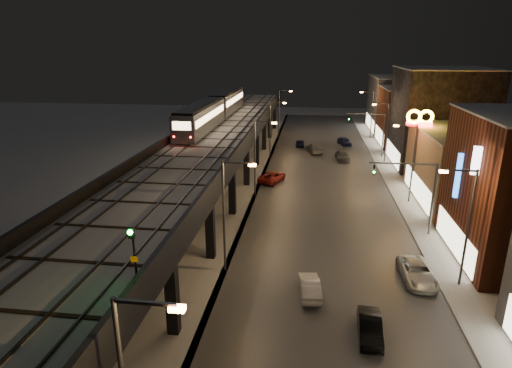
{
  "coord_description": "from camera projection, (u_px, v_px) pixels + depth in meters",
  "views": [
    {
      "loc": [
        5.64,
        -16.66,
        16.98
      ],
      "look_at": [
        0.84,
        20.19,
        5.0
      ],
      "focal_mm": 30.0,
      "sensor_mm": 36.0,
      "label": 1
    }
  ],
  "objects": [
    {
      "name": "car_mid_dark",
      "position": [
        314.0,
        148.0,
        71.37
      ],
      "size": [
        3.13,
        5.45,
        1.49
      ],
      "primitive_type": "imported",
      "rotation": [
        0.0,
        0.0,
        3.36
      ],
      "color": "gray",
      "rests_on": "ground"
    },
    {
      "name": "subway_train",
      "position": [
        216.0,
        108.0,
        63.22
      ],
      "size": [
        2.83,
        34.44,
        3.38
      ],
      "color": "gray",
      "rests_on": "viaduct_trackbed"
    },
    {
      "name": "traffic_light_rig_a",
      "position": [
        421.0,
        190.0,
        39.06
      ],
      "size": [
        6.1,
        0.34,
        7.0
      ],
      "color": "#38383A",
      "rests_on": "ground"
    },
    {
      "name": "sign_carwash",
      "position": [
        465.0,
        183.0,
        35.46
      ],
      "size": [
        1.68,
        0.35,
        8.7
      ],
      "color": "#38383A",
      "rests_on": "ground"
    },
    {
      "name": "elevated_viaduct",
      "position": [
        212.0,
        147.0,
        50.7
      ],
      "size": [
        9.0,
        100.0,
        6.3
      ],
      "color": "black",
      "rests_on": "ground"
    },
    {
      "name": "car_onc_red",
      "position": [
        344.0,
        142.0,
        76.81
      ],
      "size": [
        2.7,
        4.32,
        1.37
      ],
      "primitive_type": "imported",
      "rotation": [
        0.0,
        0.0,
        0.29
      ],
      "color": "#1A224C",
      "rests_on": "ground"
    },
    {
      "name": "road_surface",
      "position": [
        324.0,
        188.0,
        53.73
      ],
      "size": [
        17.0,
        120.0,
        0.06
      ],
      "primitive_type": "cube",
      "color": "#46474D",
      "rests_on": "ground"
    },
    {
      "name": "streetlight_right_3",
      "position": [
        385.0,
        128.0,
        64.21
      ],
      "size": [
        2.56,
        0.28,
        9.0
      ],
      "color": "#38383A",
      "rests_on": "ground"
    },
    {
      "name": "car_onc_dark",
      "position": [
        417.0,
        273.0,
        32.25
      ],
      "size": [
        2.47,
        5.01,
        1.37
      ],
      "primitive_type": "imported",
      "rotation": [
        0.0,
        0.0,
        0.04
      ],
      "color": "silver",
      "rests_on": "ground"
    },
    {
      "name": "car_onc_white",
      "position": [
        343.0,
        156.0,
        66.57
      ],
      "size": [
        2.23,
        4.81,
        1.36
      ],
      "primitive_type": "imported",
      "rotation": [
        0.0,
        0.0,
        0.07
      ],
      "color": "#494B4D",
      "rests_on": "ground"
    },
    {
      "name": "car_mid_silver",
      "position": [
        272.0,
        177.0,
        55.97
      ],
      "size": [
        3.79,
        5.41,
        1.37
      ],
      "primitive_type": "imported",
      "rotation": [
        0.0,
        0.0,
        2.8
      ],
      "color": "maroon",
      "rests_on": "ground"
    },
    {
      "name": "building_d",
      "position": [
        439.0,
        118.0,
        61.81
      ],
      "size": [
        12.2,
        13.2,
        14.16
      ],
      "color": "black",
      "rests_on": "ground"
    },
    {
      "name": "building_f",
      "position": [
        401.0,
        104.0,
        88.7
      ],
      "size": [
        12.2,
        16.2,
        11.16
      ],
      "color": "#47474D",
      "rests_on": "ground"
    },
    {
      "name": "building_c",
      "position": [
        475.0,
        168.0,
        47.63
      ],
      "size": [
        12.2,
        15.2,
        8.16
      ],
      "color": "#8F7154",
      "rests_on": "ground"
    },
    {
      "name": "sign_mcdonalds",
      "position": [
        419.0,
        126.0,
        49.34
      ],
      "size": [
        3.01,
        0.59,
        10.11
      ],
      "color": "#38383A",
      "rests_on": "ground"
    },
    {
      "name": "car_onc_silver",
      "position": [
        370.0,
        328.0,
        25.98
      ],
      "size": [
        1.51,
        3.95,
        1.28
      ],
      "primitive_type": "imported",
      "rotation": [
        0.0,
        0.0,
        -0.04
      ],
      "color": "black",
      "rests_on": "ground"
    },
    {
      "name": "viaduct_trackbed",
      "position": [
        212.0,
        140.0,
        50.58
      ],
      "size": [
        8.4,
        100.0,
        0.32
      ],
      "color": "#B2B7C1",
      "rests_on": "elevated_viaduct"
    },
    {
      "name": "streetlight_left_4",
      "position": [
        281.0,
        110.0,
        83.31
      ],
      "size": [
        2.57,
        0.28,
        9.0
      ],
      "color": "#38383A",
      "rests_on": "ground"
    },
    {
      "name": "traffic_light_rig_b",
      "position": [
        376.0,
        130.0,
        67.38
      ],
      "size": [
        6.1,
        0.34,
        7.0
      ],
      "color": "#38383A",
      "rests_on": "ground"
    },
    {
      "name": "rail_signal",
      "position": [
        133.0,
        244.0,
        19.15
      ],
      "size": [
        0.31,
        0.41,
        2.72
      ],
      "color": "black",
      "rests_on": "viaduct_trackbed"
    },
    {
      "name": "streetlight_left_1",
      "position": [
        227.0,
        209.0,
        32.34
      ],
      "size": [
        2.57,
        0.28,
        9.0
      ],
      "color": "#38383A",
      "rests_on": "ground"
    },
    {
      "name": "streetlight_left_2",
      "position": [
        257.0,
        153.0,
        49.33
      ],
      "size": [
        2.57,
        0.28,
        9.0
      ],
      "color": "#38383A",
      "rests_on": "ground"
    },
    {
      "name": "streetlight_right_1",
      "position": [
        465.0,
        221.0,
        30.23
      ],
      "size": [
        2.56,
        0.28,
        9.0
      ],
      "color": "#38383A",
      "rests_on": "ground"
    },
    {
      "name": "streetlight_right_2",
      "position": [
        411.0,
        158.0,
        47.22
      ],
      "size": [
        2.56,
        0.28,
        9.0
      ],
      "color": "#38383A",
      "rests_on": "ground"
    },
    {
      "name": "car_near_white",
      "position": [
        310.0,
        287.0,
        30.43
      ],
      "size": [
        1.78,
        4.05,
        1.29
      ],
      "primitive_type": "imported",
      "rotation": [
        0.0,
        0.0,
        3.25
      ],
      "color": "silver",
      "rests_on": "ground"
    },
    {
      "name": "building_e",
      "position": [
        416.0,
        117.0,
        75.64
      ],
      "size": [
        12.2,
        12.2,
        10.16
      ],
      "color": "#5A2519",
      "rests_on": "ground"
    },
    {
      "name": "streetlight_right_4",
      "position": [
        371.0,
        111.0,
        81.2
      ],
      "size": [
        2.56,
        0.28,
        9.0
      ],
      "color": "#38383A",
      "rests_on": "ground"
    },
    {
      "name": "car_far_white",
      "position": [
        300.0,
        143.0,
        75.79
      ],
      "size": [
        1.64,
        3.67,
        1.23
      ],
      "primitive_type": "imported",
      "rotation": [
        0.0,
        0.0,
        3.2
      ],
      "color": "#12173F",
      "rests_on": "ground"
    },
    {
      "name": "under_viaduct_pavement",
      "position": [
        219.0,
        184.0,
        55.39
      ],
      "size": [
        11.0,
        120.0,
        0.06
      ],
      "primitive_type": "cube",
      "color": "#9FA1A8",
      "rests_on": "ground"
    },
    {
      "name": "sign_citgo",
      "position": [
        485.0,
        180.0,
        31.45
      ],
      "size": [
        2.12,
        0.39,
        10.06
      ],
      "color": "#38383A",
      "rests_on": "ground"
    },
    {
      "name": "sidewalk_right",
      "position": [
        406.0,
        191.0,
        52.49
      ],
      "size": [
        4.0,
        120.0,
        0.14
      ],
      "primitive_type": "cube",
      "color": "#9FA1A8",
      "rests_on": "ground"
    },
    {
      "name": "streetlight_left_3",
      "position": [
        272.0,
        126.0,
        66.32
      ],
      "size": [
        2.57,
        0.28,
        9.0
      ],
      "color": "#38383A",
      "rests_on": "ground"
    },
    {
      "name": "viaduct_parapet_far",
      "position": [
        176.0,
        136.0,
        51.0
      ],
      "size": [
        0.3,
        100.0,
        1.1
      ],
      "primitive_type": "cube",
      "color": "black",
      "rests_on": "elevated_viaduct"
    },
    {
      "name": "viaduct_parapet_streetside",
      "position": [
        248.0,
        137.0,
        49.93
      ],
      "size": [
        0.3,
        100.0,
        1.1
      ],
      "primitive_type": "cube",
      "color": "black",
      "rests_on": "elevated_viaduct"
    }
  ]
}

